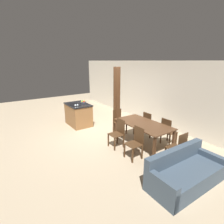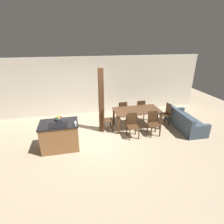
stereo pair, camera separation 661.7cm
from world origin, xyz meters
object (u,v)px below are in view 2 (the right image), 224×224
Objects in this scene: dining_chair_foot_end at (165,113)px; couch at (185,122)px; timber_post at (101,101)px; dining_chair_head_end at (105,119)px; fruit_bowl at (59,118)px; kitchen_island at (60,136)px; wine_glass_near at (75,123)px; dining_chair_far_left at (122,111)px; wine_glass_middle at (75,121)px; dining_table at (137,112)px; dining_chair_far_right at (140,109)px; dining_chair_near_left at (132,125)px; dining_chair_near_right at (153,123)px.

dining_chair_foot_end is 0.49× the size of couch.
couch is 3.54m from timber_post.
timber_post is at bearing 90.45° from dining_chair_head_end.
dining_chair_foot_end is (4.31, 0.66, -0.50)m from fruit_bowl.
kitchen_island is 1.33× the size of dining_chair_head_end.
wine_glass_near is 0.16× the size of dining_chair_far_left.
dining_chair_head_end is (1.16, 1.15, -0.57)m from wine_glass_middle.
timber_post reaches higher than kitchen_island.
kitchen_island is 0.83m from wine_glass_middle.
kitchen_island reaches higher than dining_chair_foot_end.
wine_glass_middle is 2.82m from dining_chair_far_left.
timber_post reaches higher than dining_chair_head_end.
timber_post reaches higher than wine_glass_middle.
dining_table is at bearing 75.43° from couch.
wine_glass_near is 1.79m from dining_chair_head_end.
wine_glass_near reaches higher than dining_chair_far_right.
timber_post is (1.01, 1.15, 0.19)m from wine_glass_middle.
dining_chair_far_left is (2.05, 1.86, -0.57)m from wine_glass_middle.
dining_chair_near_left is 1.86m from dining_chair_foot_end.
wine_glass_middle reaches higher than couch.
dining_chair_head_end is (-0.89, -0.71, 0.00)m from dining_chair_far_left.
dining_chair_far_left is (0.00, 1.41, 0.00)m from dining_chair_near_left.
dining_chair_near_left is 2.33m from couch.
couch is (4.36, 0.69, -0.79)m from wine_glass_near.
fruit_bowl is 3.09m from dining_table.
dining_chair_near_left is at bearing 90.00° from dining_chair_far_left.
couch is 0.75× the size of timber_post.
dining_chair_far_right is (2.88, 1.86, -0.57)m from wine_glass_middle.
dining_chair_near_right is at bearing 90.00° from dining_chair_far_right.
kitchen_island is 0.57m from fruit_bowl.
dining_chair_far_left is 1.47m from timber_post.
fruit_bowl is 0.29× the size of dining_chair_near_left.
wine_glass_middle reaches higher than dining_chair_far_left.
dining_chair_near_right and dining_chair_far_left have the same top height.
dining_chair_near_left is at bearing 14.71° from wine_glass_near.
wine_glass_middle is 1.55m from timber_post.
dining_chair_foot_end is 0.37× the size of timber_post.
couch is (1.48, -1.26, -0.22)m from dining_chair_far_right.
dining_chair_head_end is (1.16, 1.24, -0.57)m from wine_glass_near.
dining_chair_near_left is 1.00× the size of dining_chair_foot_end.
wine_glass_middle is 4.47m from couch.
kitchen_island is 4.91m from couch.
dining_table is 2.02m from couch.
couch is at bearing -99.83° from dining_chair_head_end.
dining_chair_head_end is at bearing 157.69° from dining_chair_near_right.
wine_glass_middle is at bearing -167.67° from dining_chair_near_left.
timber_post is at bearing 20.76° from dining_chair_far_right.
wine_glass_near reaches higher than kitchen_island.
wine_glass_near is 0.16× the size of dining_chair_foot_end.
dining_table is 2.04× the size of dining_chair_near_left.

